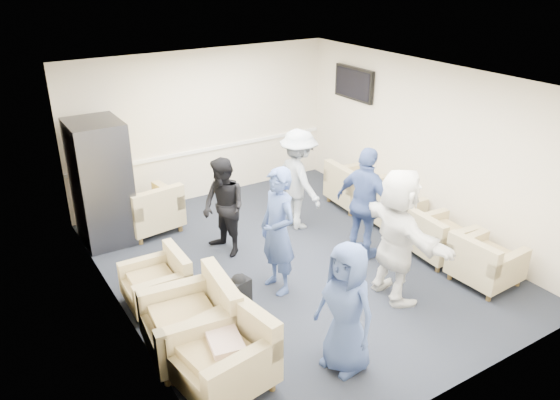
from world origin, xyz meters
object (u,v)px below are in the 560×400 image
armchair_left_mid (195,323)px  armchair_corner (151,211)px  person_front_left (346,308)px  person_mid_right (366,204)px  armchair_left_far (160,284)px  person_mid_left (278,231)px  armchair_right_near (484,264)px  armchair_right_midnear (438,239)px  vending_machine (102,182)px  armchair_right_midfar (392,210)px  person_back_left (224,208)px  armchair_right_far (353,188)px  person_back_right (298,180)px  armchair_left_near (227,357)px  person_front_right (398,235)px

armchair_left_mid → armchair_corner: (0.61, 3.15, -0.03)m
person_front_left → person_mid_right: bearing=124.7°
armchair_left_far → person_mid_left: person_mid_left is taller
armchair_right_near → armchair_right_midnear: (0.01, 0.83, -0.00)m
vending_machine → person_front_left: bearing=-72.9°
armchair_left_mid → armchair_right_midfar: bearing=112.4°
person_back_left → armchair_left_mid: bearing=-45.1°
armchair_right_far → person_mid_left: person_mid_left is taller
armchair_right_near → person_back_right: bearing=19.8°
armchair_right_near → armchair_right_far: (0.14, 2.98, 0.03)m
person_back_right → vending_machine: bearing=67.1°
armchair_corner → person_mid_left: 2.73m
armchair_left_far → armchair_corner: 2.13m
armchair_right_midnear → person_mid_left: bearing=81.4°
armchair_left_near → vending_machine: vending_machine is taller
armchair_right_near → armchair_corner: 5.13m
person_back_left → armchair_left_near: bearing=-36.5°
armchair_left_mid → armchair_right_far: size_ratio=1.16×
armchair_corner → person_front_right: 4.09m
armchair_left_near → person_front_left: 1.34m
person_mid_left → person_back_left: person_mid_left is taller
vending_machine → armchair_corner: bearing=-9.1°
armchair_left_far → armchair_right_midnear: 4.06m
armchair_right_midnear → person_back_right: 2.36m
armchair_right_near → armchair_right_far: bearing=-5.4°
armchair_right_far → person_back_left: person_back_left is taller
armchair_left_near → armchair_right_midfar: armchair_left_near is taller
person_front_left → person_back_right: (1.47, 3.11, 0.08)m
armchair_right_far → armchair_corner: (-3.43, 0.96, 0.01)m
armchair_corner → person_front_left: person_front_left is taller
vending_machine → person_mid_right: bearing=-40.0°
armchair_right_far → vending_machine: (-4.11, 1.06, 0.63)m
armchair_left_near → armchair_right_near: (3.85, -0.12, -0.05)m
armchair_right_midnear → person_mid_left: person_mid_left is taller
vending_machine → person_back_right: bearing=-23.7°
armchair_left_mid → armchair_right_near: armchair_left_mid is taller
armchair_left_mid → person_mid_right: bearing=108.6°
armchair_right_near → person_front_left: person_front_left is taller
armchair_right_midnear → armchair_corner: armchair_corner is taller
armchair_left_far → armchair_left_mid: bearing=1.8°
person_back_left → person_mid_right: bearing=44.9°
armchair_left_near → armchair_right_near: 3.85m
armchair_right_midfar → person_back_left: bearing=80.2°
armchair_right_far → person_mid_left: (-2.58, -1.59, 0.53)m
armchair_right_midnear → person_mid_right: person_mid_right is taller
armchair_left_near → person_front_right: bearing=88.4°
person_back_left → person_mid_right: 2.08m
armchair_right_midfar → person_back_right: bearing=61.6°
armchair_left_mid → person_back_left: bearing=151.0°
armchair_right_near → armchair_right_midfar: armchair_right_near is taller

